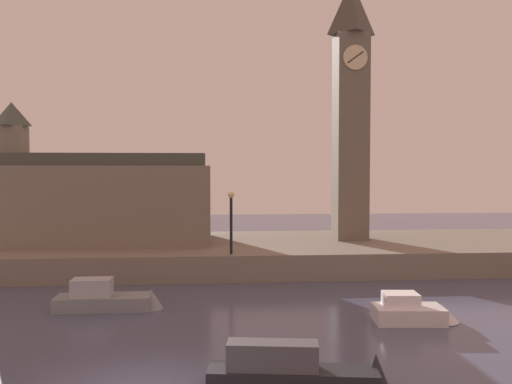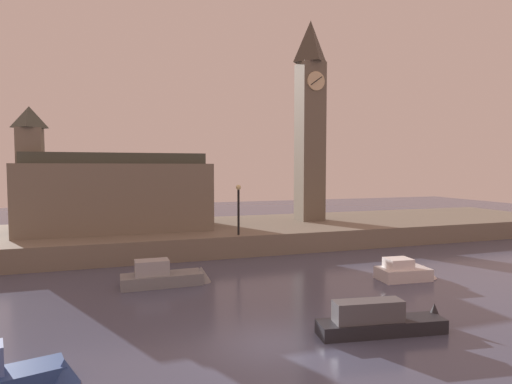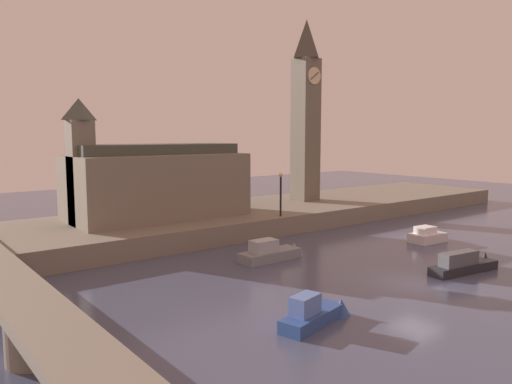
{
  "view_description": "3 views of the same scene",
  "coord_description": "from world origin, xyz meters",
  "px_view_note": "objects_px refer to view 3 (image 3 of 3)",
  "views": [
    {
      "loc": [
        1.9,
        -15.36,
        6.23
      ],
      "look_at": [
        4.61,
        17.44,
        4.89
      ],
      "focal_mm": 37.72,
      "sensor_mm": 36.0,
      "label": 1
    },
    {
      "loc": [
        -5.21,
        -13.54,
        6.25
      ],
      "look_at": [
        4.28,
        14.75,
        4.5
      ],
      "focal_mm": 29.63,
      "sensor_mm": 36.0,
      "label": 2
    },
    {
      "loc": [
        -22.84,
        -15.17,
        8.08
      ],
      "look_at": [
        1.64,
        16.25,
        3.42
      ],
      "focal_mm": 34.77,
      "sensor_mm": 36.0,
      "label": 3
    }
  ],
  "objects_px": {
    "boat_tour_blue": "(317,313)",
    "streetlamp": "(281,189)",
    "boat_ferry_white": "(430,236)",
    "boat_cruiser_grey": "(275,252)",
    "clock_tower": "(306,108)",
    "parliament_hall": "(154,182)",
    "boat_barge_dark": "(467,264)"
  },
  "relations": [
    {
      "from": "boat_cruiser_grey",
      "to": "boat_barge_dark",
      "type": "bearing_deg",
      "value": -52.63
    },
    {
      "from": "boat_tour_blue",
      "to": "boat_barge_dark",
      "type": "bearing_deg",
      "value": 1.4
    },
    {
      "from": "boat_ferry_white",
      "to": "boat_cruiser_grey",
      "type": "distance_m",
      "value": 13.09
    },
    {
      "from": "clock_tower",
      "to": "streetlamp",
      "type": "relative_size",
      "value": 4.99
    },
    {
      "from": "clock_tower",
      "to": "boat_ferry_white",
      "type": "xyz_separation_m",
      "value": [
        -1.11,
        -14.92,
        -10.16
      ]
    },
    {
      "from": "parliament_hall",
      "to": "streetlamp",
      "type": "bearing_deg",
      "value": -35.01
    },
    {
      "from": "clock_tower",
      "to": "boat_cruiser_grey",
      "type": "bearing_deg",
      "value": -139.5
    },
    {
      "from": "parliament_hall",
      "to": "boat_barge_dark",
      "type": "xyz_separation_m",
      "value": [
        9.84,
        -20.84,
        -3.89
      ]
    },
    {
      "from": "boat_ferry_white",
      "to": "boat_barge_dark",
      "type": "relative_size",
      "value": 0.66
    },
    {
      "from": "boat_ferry_white",
      "to": "boat_barge_dark",
      "type": "height_order",
      "value": "boat_barge_dark"
    },
    {
      "from": "boat_tour_blue",
      "to": "parliament_hall",
      "type": "bearing_deg",
      "value": 82.26
    },
    {
      "from": "boat_cruiser_grey",
      "to": "boat_tour_blue",
      "type": "height_order",
      "value": "boat_cruiser_grey"
    },
    {
      "from": "boat_tour_blue",
      "to": "streetlamp",
      "type": "bearing_deg",
      "value": 54.06
    },
    {
      "from": "parliament_hall",
      "to": "boat_tour_blue",
      "type": "distance_m",
      "value": 21.7
    },
    {
      "from": "clock_tower",
      "to": "streetlamp",
      "type": "xyz_separation_m",
      "value": [
        -8.36,
        -5.98,
        -6.88
      ]
    },
    {
      "from": "boat_cruiser_grey",
      "to": "clock_tower",
      "type": "bearing_deg",
      "value": 40.5
    },
    {
      "from": "streetlamp",
      "to": "boat_ferry_white",
      "type": "xyz_separation_m",
      "value": [
        7.25,
        -8.95,
        -3.29
      ]
    },
    {
      "from": "clock_tower",
      "to": "boat_barge_dark",
      "type": "bearing_deg",
      "value": -107.89
    },
    {
      "from": "clock_tower",
      "to": "boat_tour_blue",
      "type": "xyz_separation_m",
      "value": [
        -19.5,
        -21.34,
        -10.16
      ]
    },
    {
      "from": "boat_cruiser_grey",
      "to": "boat_tour_blue",
      "type": "distance_m",
      "value": 11.09
    },
    {
      "from": "parliament_hall",
      "to": "boat_barge_dark",
      "type": "relative_size",
      "value": 2.49
    },
    {
      "from": "streetlamp",
      "to": "boat_cruiser_grey",
      "type": "bearing_deg",
      "value": -133.16
    },
    {
      "from": "clock_tower",
      "to": "boat_tour_blue",
      "type": "relative_size",
      "value": 4.12
    },
    {
      "from": "streetlamp",
      "to": "boat_tour_blue",
      "type": "xyz_separation_m",
      "value": [
        -11.14,
        -15.36,
        -3.29
      ]
    },
    {
      "from": "boat_cruiser_grey",
      "to": "streetlamp",
      "type": "bearing_deg",
      "value": 46.84
    },
    {
      "from": "boat_barge_dark",
      "to": "boat_tour_blue",
      "type": "bearing_deg",
      "value": -178.6
    },
    {
      "from": "parliament_hall",
      "to": "boat_ferry_white",
      "type": "height_order",
      "value": "parliament_hall"
    },
    {
      "from": "boat_ferry_white",
      "to": "boat_barge_dark",
      "type": "distance_m",
      "value": 8.34
    },
    {
      "from": "parliament_hall",
      "to": "boat_ferry_white",
      "type": "bearing_deg",
      "value": -43.52
    },
    {
      "from": "boat_cruiser_grey",
      "to": "boat_barge_dark",
      "type": "distance_m",
      "value": 11.6
    },
    {
      "from": "parliament_hall",
      "to": "clock_tower",
      "type": "bearing_deg",
      "value": 0.67
    },
    {
      "from": "boat_ferry_white",
      "to": "boat_tour_blue",
      "type": "height_order",
      "value": "boat_tour_blue"
    }
  ]
}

